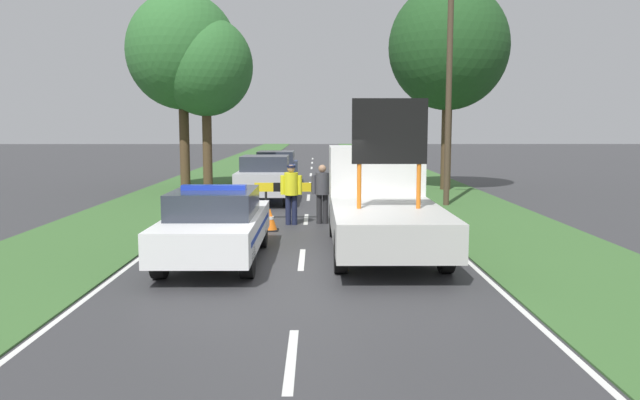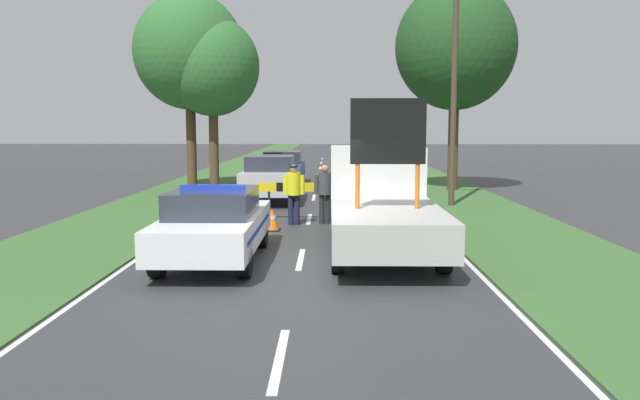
{
  "view_description": "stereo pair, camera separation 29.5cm",
  "coord_description": "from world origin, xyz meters",
  "px_view_note": "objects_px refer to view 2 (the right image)",
  "views": [
    {
      "loc": [
        0.3,
        -11.85,
        2.79
      ],
      "look_at": [
        0.39,
        2.18,
        1.1
      ],
      "focal_mm": 35.0,
      "sensor_mm": 36.0,
      "label": 1
    },
    {
      "loc": [
        0.6,
        -11.84,
        2.79
      ],
      "look_at": [
        0.39,
        2.18,
        1.1
      ],
      "focal_mm": 35.0,
      "sensor_mm": 36.0,
      "label": 2
    }
  ],
  "objects_px": {
    "queued_car_hatch_blue": "(283,167)",
    "traffic_cone_near_truck": "(227,212)",
    "traffic_cone_centre_front": "(369,215)",
    "roadside_tree_near_right": "(189,52)",
    "work_truck": "(380,201)",
    "roadside_tree_mid_left": "(212,67)",
    "roadside_tree_near_left": "(455,47)",
    "police_car": "(215,224)",
    "utility_pole": "(454,74)",
    "traffic_cone_near_police": "(272,219)",
    "pedestrian_civilian": "(325,189)",
    "police_officer": "(294,189)",
    "road_barrier": "(314,189)",
    "queued_car_sedan_silver": "(271,178)"
  },
  "relations": [
    {
      "from": "queued_car_sedan_silver",
      "to": "queued_car_hatch_blue",
      "type": "distance_m",
      "value": 6.91
    },
    {
      "from": "police_officer",
      "to": "pedestrian_civilian",
      "type": "distance_m",
      "value": 0.89
    },
    {
      "from": "work_truck",
      "to": "traffic_cone_centre_front",
      "type": "bearing_deg",
      "value": -91.67
    },
    {
      "from": "traffic_cone_near_truck",
      "to": "traffic_cone_near_police",
      "type": "bearing_deg",
      "value": -44.02
    },
    {
      "from": "police_car",
      "to": "queued_car_hatch_blue",
      "type": "distance_m",
      "value": 16.74
    },
    {
      "from": "traffic_cone_centre_front",
      "to": "queued_car_sedan_silver",
      "type": "height_order",
      "value": "queued_car_sedan_silver"
    },
    {
      "from": "traffic_cone_near_police",
      "to": "police_car",
      "type": "bearing_deg",
      "value": -102.6
    },
    {
      "from": "traffic_cone_centre_front",
      "to": "roadside_tree_near_right",
      "type": "xyz_separation_m",
      "value": [
        -7.07,
        9.88,
        5.55
      ]
    },
    {
      "from": "police_officer",
      "to": "work_truck",
      "type": "bearing_deg",
      "value": 112.59
    },
    {
      "from": "traffic_cone_centre_front",
      "to": "police_officer",
      "type": "bearing_deg",
      "value": 171.73
    },
    {
      "from": "roadside_tree_near_left",
      "to": "traffic_cone_near_police",
      "type": "bearing_deg",
      "value": -123.22
    },
    {
      "from": "roadside_tree_mid_left",
      "to": "police_officer",
      "type": "bearing_deg",
      "value": -66.95
    },
    {
      "from": "work_truck",
      "to": "police_officer",
      "type": "bearing_deg",
      "value": -59.24
    },
    {
      "from": "queued_car_hatch_blue",
      "to": "traffic_cone_near_truck",
      "type": "bearing_deg",
      "value": 86.2
    },
    {
      "from": "police_car",
      "to": "road_barrier",
      "type": "height_order",
      "value": "police_car"
    },
    {
      "from": "pedestrian_civilian",
      "to": "traffic_cone_centre_front",
      "type": "relative_size",
      "value": 2.64
    },
    {
      "from": "police_officer",
      "to": "traffic_cone_centre_front",
      "type": "distance_m",
      "value": 2.24
    },
    {
      "from": "traffic_cone_near_police",
      "to": "traffic_cone_near_truck",
      "type": "bearing_deg",
      "value": 135.98
    },
    {
      "from": "roadside_tree_near_left",
      "to": "roadside_tree_near_right",
      "type": "relative_size",
      "value": 1.04
    },
    {
      "from": "pedestrian_civilian",
      "to": "utility_pole",
      "type": "bearing_deg",
      "value": 20.83
    },
    {
      "from": "traffic_cone_near_police",
      "to": "traffic_cone_centre_front",
      "type": "bearing_deg",
      "value": 14.33
    },
    {
      "from": "traffic_cone_near_police",
      "to": "queued_car_hatch_blue",
      "type": "bearing_deg",
      "value": 92.89
    },
    {
      "from": "traffic_cone_near_truck",
      "to": "utility_pole",
      "type": "xyz_separation_m",
      "value": [
        7.17,
        3.68,
        4.18
      ]
    },
    {
      "from": "traffic_cone_near_truck",
      "to": "police_car",
      "type": "bearing_deg",
      "value": -83.4
    },
    {
      "from": "police_car",
      "to": "work_truck",
      "type": "relative_size",
      "value": 0.78
    },
    {
      "from": "police_car",
      "to": "queued_car_sedan_silver",
      "type": "height_order",
      "value": "queued_car_sedan_silver"
    },
    {
      "from": "police_car",
      "to": "roadside_tree_mid_left",
      "type": "distance_m",
      "value": 14.87
    },
    {
      "from": "roadside_tree_near_right",
      "to": "roadside_tree_mid_left",
      "type": "bearing_deg",
      "value": -18.12
    },
    {
      "from": "road_barrier",
      "to": "roadside_tree_mid_left",
      "type": "distance_m",
      "value": 10.45
    },
    {
      "from": "utility_pole",
      "to": "queued_car_hatch_blue",
      "type": "bearing_deg",
      "value": 128.88
    },
    {
      "from": "police_car",
      "to": "utility_pole",
      "type": "xyz_separation_m",
      "value": [
        6.57,
        8.81,
        3.71
      ]
    },
    {
      "from": "traffic_cone_centre_front",
      "to": "queued_car_sedan_silver",
      "type": "distance_m",
      "value": 6.33
    },
    {
      "from": "roadside_tree_mid_left",
      "to": "utility_pole",
      "type": "relative_size",
      "value": 0.84
    },
    {
      "from": "traffic_cone_near_police",
      "to": "utility_pole",
      "type": "distance_m",
      "value": 8.72
    },
    {
      "from": "queued_car_sedan_silver",
      "to": "roadside_tree_mid_left",
      "type": "height_order",
      "value": "roadside_tree_mid_left"
    },
    {
      "from": "roadside_tree_near_left",
      "to": "utility_pole",
      "type": "bearing_deg",
      "value": -101.31
    },
    {
      "from": "police_officer",
      "to": "traffic_cone_centre_front",
      "type": "relative_size",
      "value": 2.66
    },
    {
      "from": "police_officer",
      "to": "roadside_tree_near_left",
      "type": "xyz_separation_m",
      "value": [
        6.28,
        9.41,
        5.03
      ]
    },
    {
      "from": "utility_pole",
      "to": "police_car",
      "type": "bearing_deg",
      "value": -126.74
    },
    {
      "from": "work_truck",
      "to": "road_barrier",
      "type": "distance_m",
      "value": 4.4
    },
    {
      "from": "traffic_cone_centre_front",
      "to": "traffic_cone_near_truck",
      "type": "bearing_deg",
      "value": 170.09
    },
    {
      "from": "queued_car_sedan_silver",
      "to": "roadside_tree_mid_left",
      "type": "distance_m",
      "value": 6.6
    },
    {
      "from": "road_barrier",
      "to": "queued_car_sedan_silver",
      "type": "xyz_separation_m",
      "value": [
        -1.68,
        4.28,
        -0.04
      ]
    },
    {
      "from": "road_barrier",
      "to": "utility_pole",
      "type": "bearing_deg",
      "value": 40.4
    },
    {
      "from": "roadside_tree_near_right",
      "to": "utility_pole",
      "type": "xyz_separation_m",
      "value": [
        10.18,
        -5.49,
        -1.38
      ]
    },
    {
      "from": "queued_car_hatch_blue",
      "to": "work_truck",
      "type": "bearing_deg",
      "value": 102.34
    },
    {
      "from": "roadside_tree_near_right",
      "to": "roadside_tree_mid_left",
      "type": "distance_m",
      "value": 1.28
    },
    {
      "from": "traffic_cone_centre_front",
      "to": "pedestrian_civilian",
      "type": "bearing_deg",
      "value": 157.83
    },
    {
      "from": "pedestrian_civilian",
      "to": "roadside_tree_mid_left",
      "type": "relative_size",
      "value": 0.23
    },
    {
      "from": "queued_car_hatch_blue",
      "to": "roadside_tree_near_left",
      "type": "height_order",
      "value": "roadside_tree_near_left"
    }
  ]
}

